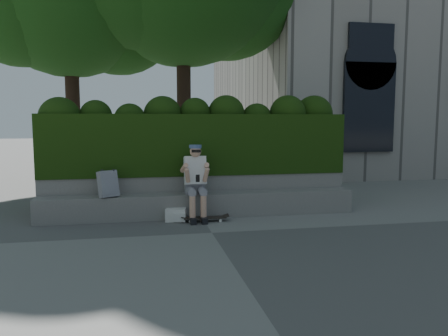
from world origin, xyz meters
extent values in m
plane|color=slate|center=(0.00, 0.00, 0.00)|extent=(80.00, 80.00, 0.00)
cube|color=gray|center=(0.00, 1.25, 0.23)|extent=(6.00, 0.45, 0.45)
cube|color=gray|center=(0.00, 1.73, 0.38)|extent=(6.00, 0.50, 0.75)
cube|color=black|center=(0.00, 1.95, 1.35)|extent=(6.00, 1.00, 1.20)
cylinder|color=black|center=(0.17, 5.78, 1.89)|extent=(0.40, 0.40, 3.79)
cylinder|color=black|center=(-2.93, 6.12, 1.62)|extent=(0.39, 0.39, 3.24)
cube|color=gray|center=(-0.12, 1.20, 0.56)|extent=(0.36, 0.26, 0.22)
cube|color=silver|center=(-0.12, 1.13, 0.90)|extent=(0.40, 0.32, 0.55)
sphere|color=tan|center=(-0.12, 1.06, 1.26)|extent=(0.21, 0.21, 0.21)
cylinder|color=#495E86|center=(-0.12, 1.08, 1.35)|extent=(0.23, 0.23, 0.06)
cube|color=black|center=(-0.12, 0.78, 0.80)|extent=(0.07, 0.02, 0.13)
cylinder|color=tan|center=(-0.22, 0.76, 0.24)|extent=(0.11, 0.11, 0.47)
cylinder|color=tan|center=(-0.02, 0.76, 0.24)|extent=(0.11, 0.11, 0.47)
cube|color=black|center=(-0.22, 0.70, 0.05)|extent=(0.10, 0.26, 0.10)
cube|color=black|center=(-0.02, 0.70, 0.05)|extent=(0.10, 0.26, 0.10)
cube|color=black|center=(0.01, 0.82, 0.07)|extent=(0.78, 0.23, 0.02)
cylinder|color=silver|center=(-0.26, 0.75, 0.03)|extent=(0.06, 0.03, 0.05)
cylinder|color=silver|center=(-0.25, 0.91, 0.03)|extent=(0.06, 0.03, 0.05)
cylinder|color=silver|center=(0.28, 0.72, 0.03)|extent=(0.06, 0.03, 0.05)
cylinder|color=silver|center=(0.29, 0.88, 0.03)|extent=(0.06, 0.03, 0.05)
cube|color=#A09FA4|center=(-1.70, 1.15, 0.69)|extent=(0.37, 0.31, 0.48)
cube|color=silver|center=(-0.50, 0.96, 0.12)|extent=(0.41, 0.33, 0.23)
camera|label=1|loc=(-1.15, -6.87, 1.83)|focal=35.00mm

